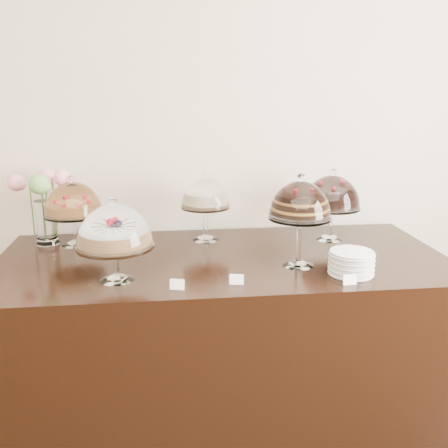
{
  "coord_description": "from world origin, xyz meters",
  "views": [
    {
      "loc": [
        -0.16,
        0.14,
        1.7
      ],
      "look_at": [
        0.1,
        2.4,
        1.08
      ],
      "focal_mm": 40.0,
      "sensor_mm": 36.0,
      "label": 1
    }
  ],
  "objects": [
    {
      "name": "wall_back",
      "position": [
        0.0,
        3.0,
        1.5
      ],
      "size": [
        5.0,
        0.04,
        3.0
      ],
      "primitive_type": "cube",
      "color": "beige",
      "rests_on": "ground"
    },
    {
      "name": "display_counter",
      "position": [
        0.1,
        2.45,
        0.45
      ],
      "size": [
        2.2,
        1.0,
        0.9
      ],
      "primitive_type": "cube",
      "color": "black",
      "rests_on": "ground"
    },
    {
      "name": "cake_stand_sugar_sponge",
      "position": [
        -0.39,
        2.2,
        1.12
      ],
      "size": [
        0.33,
        0.33,
        0.37
      ],
      "color": "white",
      "rests_on": "display_counter"
    },
    {
      "name": "cake_stand_choco_layer",
      "position": [
        0.44,
        2.28,
        1.2
      ],
      "size": [
        0.29,
        0.29,
        0.43
      ],
      "color": "white",
      "rests_on": "display_counter"
    },
    {
      "name": "cake_stand_cheesecake",
      "position": [
        0.04,
        2.75,
        1.14
      ],
      "size": [
        0.27,
        0.27,
        0.38
      ],
      "color": "white",
      "rests_on": "display_counter"
    },
    {
      "name": "cake_stand_dark_choco",
      "position": [
        0.72,
        2.68,
        1.15
      ],
      "size": [
        0.31,
        0.31,
        0.39
      ],
      "color": "white",
      "rests_on": "display_counter"
    },
    {
      "name": "cake_stand_fruit_tart",
      "position": [
        -0.65,
        2.74,
        1.13
      ],
      "size": [
        0.3,
        0.3,
        0.37
      ],
      "color": "white",
      "rests_on": "display_counter"
    },
    {
      "name": "flower_vase",
      "position": [
        -0.8,
        2.79,
        1.14
      ],
      "size": [
        0.33,
        0.28,
        0.4
      ],
      "color": "white",
      "rests_on": "display_counter"
    },
    {
      "name": "plate_stack",
      "position": [
        0.64,
        2.14,
        0.95
      ],
      "size": [
        0.2,
        0.2,
        0.1
      ],
      "color": "white",
      "rests_on": "display_counter"
    },
    {
      "name": "price_card_left",
      "position": [
        -0.13,
        2.06,
        0.92
      ],
      "size": [
        0.06,
        0.03,
        0.04
      ],
      "primitive_type": "cube",
      "rotation": [
        -0.21,
        0.0,
        -0.27
      ],
      "color": "white",
      "rests_on": "display_counter"
    },
    {
      "name": "price_card_right",
      "position": [
        0.59,
        2.02,
        0.92
      ],
      "size": [
        0.06,
        0.02,
        0.04
      ],
      "primitive_type": "cube",
      "rotation": [
        -0.21,
        0.0,
        0.09
      ],
      "color": "white",
      "rests_on": "display_counter"
    },
    {
      "name": "price_card_extra",
      "position": [
        0.12,
        2.08,
        0.92
      ],
      "size": [
        0.06,
        0.03,
        0.04
      ],
      "primitive_type": "cube",
      "rotation": [
        -0.21,
        0.0,
        -0.21
      ],
      "color": "white",
      "rests_on": "display_counter"
    }
  ]
}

